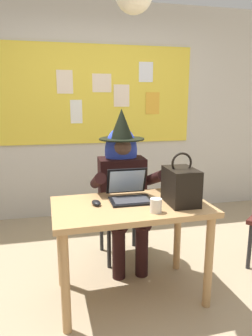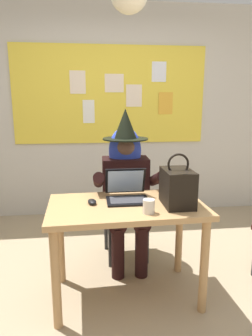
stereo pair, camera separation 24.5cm
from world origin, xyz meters
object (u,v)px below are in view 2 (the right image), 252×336
(chair_at_desk, at_px, (124,204))
(laptop, at_px, (126,193))
(coffee_mug, at_px, (149,206))
(computer_mouse, at_px, (92,202))
(handbag, at_px, (177,187))
(desk_main, at_px, (127,219))
(person_costumed, at_px, (126,179))

(chair_at_desk, distance_m, laptop, 0.65)
(chair_at_desk, height_order, coffee_mug, chair_at_desk)
(computer_mouse, bearing_deg, coffee_mug, -43.21)
(computer_mouse, relative_size, handbag, 0.28)
(computer_mouse, relative_size, coffee_mug, 1.09)
(handbag, xyz_separation_m, coffee_mug, (-0.23, -0.14, -0.09))
(chair_at_desk, distance_m, handbag, 0.89)
(desk_main, relative_size, coffee_mug, 12.13)
(desk_main, distance_m, person_costumed, 0.59)
(laptop, distance_m, computer_mouse, 0.27)
(laptop, relative_size, coffee_mug, 3.34)
(person_costumed, bearing_deg, laptop, -5.49)
(computer_mouse, height_order, handbag, handbag)
(chair_at_desk, height_order, computer_mouse, chair_at_desk)
(computer_mouse, height_order, coffee_mug, coffee_mug)
(chair_at_desk, distance_m, coffee_mug, 0.93)
(desk_main, bearing_deg, computer_mouse, 172.55)
(laptop, bearing_deg, computer_mouse, -162.78)
(laptop, xyz_separation_m, computer_mouse, (-0.26, -0.08, -0.03))
(person_costumed, bearing_deg, coffee_mug, 5.68)
(handbag, bearing_deg, coffee_mug, -149.48)
(coffee_mug, bearing_deg, desk_main, 122.59)
(chair_at_desk, distance_m, computer_mouse, 0.77)
(person_costumed, relative_size, handbag, 3.73)
(laptop, bearing_deg, handbag, -26.56)
(coffee_mug, bearing_deg, laptop, 110.23)
(desk_main, bearing_deg, person_costumed, 83.66)
(chair_at_desk, bearing_deg, person_costumed, -1.64)
(chair_at_desk, bearing_deg, coffee_mug, 0.91)
(person_costumed, height_order, computer_mouse, person_costumed)
(handbag, relative_size, coffee_mug, 3.98)
(person_costumed, bearing_deg, handbag, 26.19)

